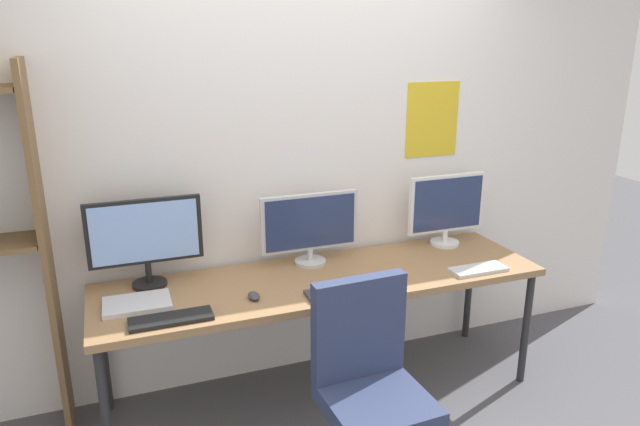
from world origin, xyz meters
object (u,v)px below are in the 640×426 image
object	(u,v)px
monitor_left	(145,237)
keyboard_left	(171,319)
monitor_center	(310,226)
laptop_closed	(137,304)
keyboard_right	(478,269)
desk	(323,285)
computer_mouse	(254,296)
monitor_right	(447,207)
keyboard_center	(339,292)
office_chair	(370,410)

from	to	relation	value
monitor_left	keyboard_left	bearing A→B (deg)	-82.59
monitor_left	monitor_center	size ratio (longest dim) A/B	1.00
monitor_center	laptop_closed	size ratio (longest dim) A/B	1.80
monitor_left	keyboard_right	world-z (taller)	monitor_left
desk	keyboard_left	xyz separation A→B (m)	(-0.84, -0.23, 0.06)
monitor_left	monitor_center	world-z (taller)	monitor_left
computer_mouse	laptop_closed	distance (m)	0.57
monitor_center	computer_mouse	distance (m)	0.59
monitor_right	computer_mouse	bearing A→B (deg)	-165.25
monitor_center	computer_mouse	bearing A→B (deg)	-140.59
keyboard_left	laptop_closed	xyz separation A→B (m)	(-0.14, 0.22, 0.00)
keyboard_right	computer_mouse	distance (m)	1.27
keyboard_right	monitor_right	bearing A→B (deg)	82.59
keyboard_center	desk	bearing A→B (deg)	90.00
computer_mouse	keyboard_center	bearing A→B (deg)	-12.62
laptop_closed	monitor_right	bearing A→B (deg)	7.96
keyboard_left	computer_mouse	xyz separation A→B (m)	(0.42, 0.09, 0.01)
keyboard_left	laptop_closed	world-z (taller)	laptop_closed
computer_mouse	keyboard_left	bearing A→B (deg)	-167.20
keyboard_center	keyboard_right	distance (m)	0.84
monitor_center	laptop_closed	distance (m)	1.03
monitor_left	keyboard_center	xyz separation A→B (m)	(0.90, -0.44, -0.26)
laptop_closed	office_chair	bearing A→B (deg)	-37.15
office_chair	computer_mouse	size ratio (longest dim) A/B	10.31
keyboard_center	keyboard_right	bearing A→B (deg)	0.00
desk	keyboard_left	world-z (taller)	keyboard_left
desk	keyboard_left	size ratio (longest dim) A/B	6.39
monitor_left	keyboard_right	distance (m)	1.81
monitor_right	computer_mouse	world-z (taller)	monitor_right
office_chair	monitor_left	size ratio (longest dim) A/B	1.71
office_chair	keyboard_left	distance (m)	1.00
keyboard_left	monitor_right	bearing A→B (deg)	14.28
desk	office_chair	xyz separation A→B (m)	(-0.05, -0.74, -0.29)
monitor_right	computer_mouse	size ratio (longest dim) A/B	5.34
office_chair	laptop_closed	distance (m)	1.22
desk	computer_mouse	xyz separation A→B (m)	(-0.42, -0.14, 0.06)
monitor_left	laptop_closed	distance (m)	0.35
desk	keyboard_left	distance (m)	0.87
desk	keyboard_center	xyz separation A→B (m)	(0.00, -0.23, 0.06)
monitor_left	keyboard_left	xyz separation A→B (m)	(0.06, -0.44, -0.26)
office_chair	keyboard_left	world-z (taller)	office_chair
keyboard_right	office_chair	bearing A→B (deg)	-150.34
office_chair	monitor_right	xyz separation A→B (m)	(0.95, 0.95, 0.58)
desk	office_chair	world-z (taller)	office_chair
monitor_center	keyboard_left	xyz separation A→B (m)	(-0.84, -0.44, -0.22)
desk	monitor_center	distance (m)	0.35
monitor_right	keyboard_left	bearing A→B (deg)	-165.72
office_chair	keyboard_right	bearing A→B (deg)	29.66
monitor_right	laptop_closed	world-z (taller)	monitor_right
monitor_right	desk	bearing A→B (deg)	-166.69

